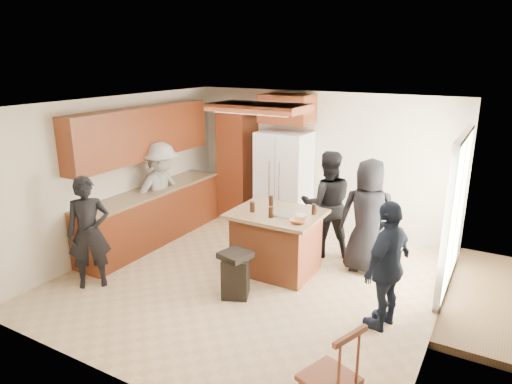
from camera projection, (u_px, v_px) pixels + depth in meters
The scene contains 12 objects.
person_front_left at pixel (89, 233), 6.21m from camera, with size 0.57×0.42×1.57m, color black.
person_behind_left at pixel (327, 204), 7.20m from camera, with size 0.83×0.51×1.71m, color black.
person_behind_right at pixel (368, 216), 6.64m from camera, with size 0.83×0.54×1.71m, color black.
person_side_right at pixel (387, 265), 5.25m from camera, with size 0.92×0.47×1.57m, color #1A2234.
person_counter at pixel (162, 192), 7.78m from camera, with size 1.11×0.52×1.72m, color gray.
left_cabinetry at pixel (149, 188), 7.72m from camera, with size 0.64×3.00×2.30m.
back_wall_units at pixel (249, 150), 8.66m from camera, with size 1.80×0.60×2.45m.
refrigerator at pixel (284, 181), 8.36m from camera, with size 0.90×0.76×1.80m.
kitchen_island at pixel (276, 241), 6.71m from camera, with size 1.28×1.03×0.93m.
island_items at pixel (288, 214), 6.39m from camera, with size 0.92×0.64×0.15m.
trash_bin at pixel (236, 274), 6.05m from camera, with size 0.45×0.45×0.63m.
spindle_chair at pixel (331, 380), 3.88m from camera, with size 0.54×0.54×0.99m.
Camera 1 is at (3.00, -5.15, 3.10)m, focal length 32.00 mm.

